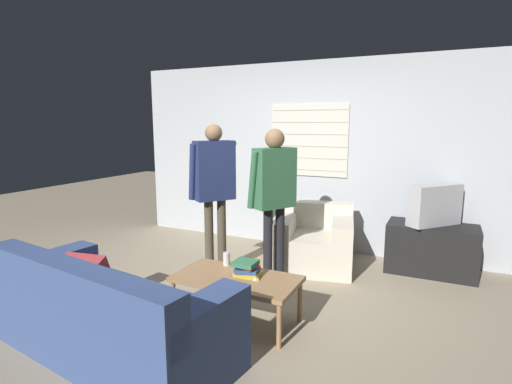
# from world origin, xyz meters

# --- Properties ---
(ground_plane) EXTENTS (16.00, 16.00, 0.00)m
(ground_plane) POSITION_xyz_m (0.00, 0.00, 0.00)
(ground_plane) COLOR gray
(wall_back) EXTENTS (5.20, 0.08, 2.55)m
(wall_back) POSITION_xyz_m (0.00, 2.03, 1.28)
(wall_back) COLOR #ADB2B7
(wall_back) RESTS_ON ground_plane
(couch_blue) EXTENTS (2.03, 1.06, 0.80)m
(couch_blue) POSITION_xyz_m (-0.41, -1.22, 0.31)
(couch_blue) COLOR #384C7F
(couch_blue) RESTS_ON ground_plane
(armchair_beige) EXTENTS (1.10, 1.04, 0.74)m
(armchair_beige) POSITION_xyz_m (0.38, 1.29, 0.31)
(armchair_beige) COLOR beige
(armchair_beige) RESTS_ON ground_plane
(coffee_table) EXTENTS (1.08, 0.56, 0.42)m
(coffee_table) POSITION_xyz_m (0.20, -0.34, 0.38)
(coffee_table) COLOR #9E754C
(coffee_table) RESTS_ON ground_plane
(tv_stand) EXTENTS (0.98, 0.50, 0.58)m
(tv_stand) POSITION_xyz_m (1.69, 1.66, 0.29)
(tv_stand) COLOR black
(tv_stand) RESTS_ON ground_plane
(tv) EXTENTS (0.58, 0.62, 0.47)m
(tv) POSITION_xyz_m (1.69, 1.66, 0.81)
(tv) COLOR #B2B2B7
(tv) RESTS_ON tv_stand
(person_left_standing) EXTENTS (0.55, 0.80, 1.72)m
(person_left_standing) POSITION_xyz_m (-0.56, 0.56, 1.09)
(person_left_standing) COLOR #4C4233
(person_left_standing) RESTS_ON ground_plane
(person_right_standing) EXTENTS (0.56, 0.77, 1.67)m
(person_right_standing) POSITION_xyz_m (0.14, 0.61, 1.06)
(person_right_standing) COLOR black
(person_right_standing) RESTS_ON ground_plane
(book_stack) EXTENTS (0.26, 0.20, 0.14)m
(book_stack) POSITION_xyz_m (0.28, -0.30, 0.49)
(book_stack) COLOR gold
(book_stack) RESTS_ON coffee_table
(soda_can) EXTENTS (0.07, 0.07, 0.13)m
(soda_can) POSITION_xyz_m (-0.01, -0.13, 0.48)
(soda_can) COLOR silver
(soda_can) RESTS_ON coffee_table
(spare_remote) EXTENTS (0.09, 0.13, 0.02)m
(spare_remote) POSITION_xyz_m (0.37, -0.30, 0.43)
(spare_remote) COLOR white
(spare_remote) RESTS_ON coffee_table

